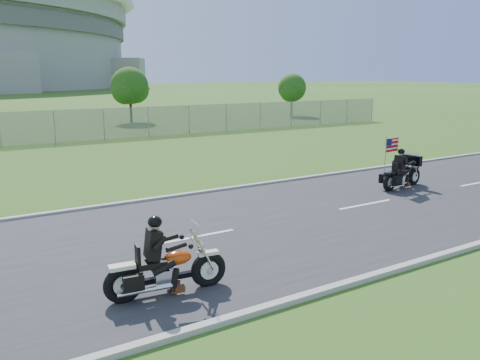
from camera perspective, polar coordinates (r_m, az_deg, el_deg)
ground at (r=13.05m, az=2.57°, el=-5.61°), size 420.00×420.00×0.00m
road at (r=13.04m, az=2.57°, el=-5.52°), size 120.00×8.00×0.04m
curb_north at (r=16.43m, az=-5.18°, el=-1.59°), size 120.00×0.18×0.12m
curb_south at (r=10.12m, az=15.47°, el=-11.37°), size 120.00×0.18×0.12m
fence at (r=30.56m, az=-27.24°, el=5.51°), size 60.00×0.03×2.00m
tree_fence_near at (r=42.39m, az=-13.25°, el=10.89°), size 3.52×3.28×4.75m
tree_fence_far at (r=48.03m, az=6.37°, el=10.93°), size 3.08×2.87×4.20m
motorcycle_lead at (r=9.06m, az=-9.12°, el=-10.82°), size 2.39×0.73×1.60m
motorcycle_follow at (r=18.10m, az=19.17°, el=0.60°), size 2.24×0.83×1.87m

